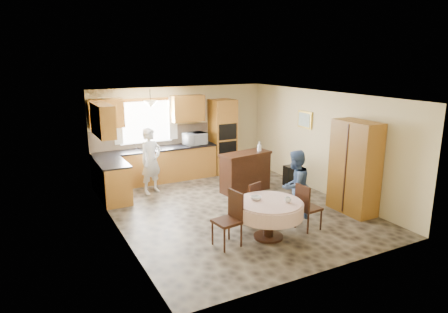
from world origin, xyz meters
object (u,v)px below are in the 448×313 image
sideboard (245,173)px  dining_table (269,210)px  cupboard (355,167)px  person_dining (295,186)px  chair_left (231,216)px  chair_back (251,200)px  chair_right (306,205)px  person_sink (151,161)px  oven_tower (223,137)px

sideboard → dining_table: sideboard is taller
cupboard → person_dining: 1.46m
chair_left → person_dining: person_dining is taller
chair_back → chair_right: chair_right is taller
person_sink → person_dining: (2.04, -3.04, -0.07)m
oven_tower → chair_right: (-0.43, -4.31, -0.55)m
sideboard → dining_table: size_ratio=1.03×
chair_left → dining_table: bearing=75.9°
oven_tower → sideboard: oven_tower is taller
oven_tower → chair_left: (-2.03, -4.19, -0.51)m
oven_tower → person_dining: size_ratio=1.43×
dining_table → chair_back: chair_back is taller
dining_table → chair_left: 0.77m
cupboard → person_sink: (-3.46, 3.24, -0.18)m
chair_back → person_sink: person_sink is taller
chair_back → chair_right: 1.10m
dining_table → chair_back: 0.76m
dining_table → person_dining: bearing=25.7°
sideboard → person_sink: person_sink is taller
person_sink → cupboard: bearing=-64.6°
chair_left → chair_back: chair_left is taller
cupboard → person_sink: cupboard is taller
cupboard → chair_left: bearing=-176.9°
cupboard → person_sink: bearing=136.9°
sideboard → cupboard: 2.69m
cupboard → sideboard: bearing=120.9°
oven_tower → dining_table: bearing=-106.5°
cupboard → chair_back: cupboard is taller
dining_table → chair_right: (0.83, -0.04, -0.04)m
chair_right → person_sink: (-1.96, 3.52, 0.30)m
chair_right → person_dining: person_dining is taller
chair_left → chair_back: (0.83, 0.67, -0.07)m
person_dining → dining_table: bearing=8.9°
chair_left → person_sink: size_ratio=0.61×
cupboard → chair_right: cupboard is taller
sideboard → chair_left: size_ratio=1.32×
sideboard → dining_table: (-0.98, -2.51, 0.09)m
cupboard → dining_table: cupboard is taller
sideboard → chair_back: (-0.91, -1.76, 0.01)m
chair_left → person_dining: bearing=94.1°
chair_left → chair_right: size_ratio=1.07×
sideboard → chair_back: size_ratio=1.51×
cupboard → person_dining: bearing=172.2°
oven_tower → chair_right: oven_tower is taller
chair_back → chair_left: bearing=20.7°
chair_right → oven_tower: bearing=-10.5°
sideboard → chair_back: sideboard is taller
person_dining → cupboard: bearing=155.4°
sideboard → chair_right: (-0.15, -2.55, 0.05)m
chair_left → chair_back: 1.07m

